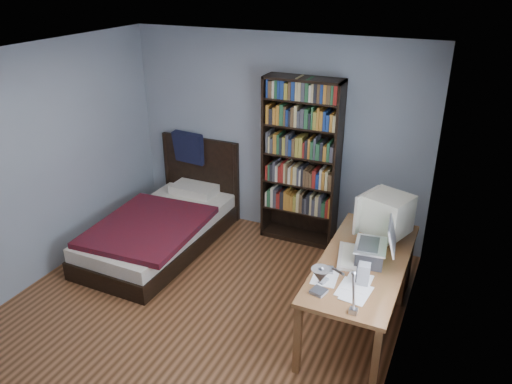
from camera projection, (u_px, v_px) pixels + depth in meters
room at (188, 205)px, 4.40m from camera, size 4.20×4.24×2.50m
desk at (372, 262)px, 5.09m from camera, size 0.75×1.75×0.73m
crt_monitor at (385, 214)px, 4.80m from camera, size 0.53×0.49×0.48m
laptop at (372, 251)px, 4.47m from camera, size 0.40×0.40×0.44m
desk_lamp at (327, 279)px, 3.37m from camera, size 0.25×0.55×0.65m
keyboard at (348, 257)px, 4.58m from camera, size 0.27×0.48×0.04m
speaker at (364, 274)px, 4.18m from camera, size 0.11×0.11×0.19m
soda_can at (361, 240)px, 4.78m from camera, size 0.06×0.06×0.11m
mouse at (369, 246)px, 4.75m from camera, size 0.06×0.10×0.03m
phone_silver at (330, 270)px, 4.39m from camera, size 0.08×0.12×0.02m
phone_grey at (323, 281)px, 4.24m from camera, size 0.08×0.11×0.02m
external_drive at (319, 291)px, 4.10m from camera, size 0.14×0.14×0.02m
bookshelf at (301, 163)px, 5.96m from camera, size 0.92×0.30×2.05m
bed at (164, 225)px, 6.16m from camera, size 1.21×2.18×1.16m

